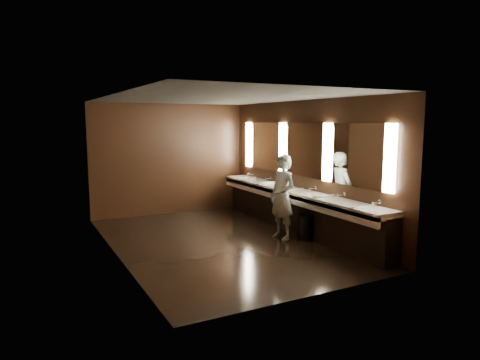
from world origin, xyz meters
The scene contains 10 objects.
floor centered at (0.00, 0.00, 0.00)m, with size 6.00×6.00×0.00m, color black.
ceiling centered at (0.00, 0.00, 2.80)m, with size 4.00×6.00×0.02m, color #2D2D2B.
wall_back centered at (0.00, 3.00, 1.40)m, with size 4.00×0.02×2.80m, color black.
wall_front centered at (0.00, -3.00, 1.40)m, with size 4.00×0.02×2.80m, color black.
wall_left centered at (-2.00, 0.00, 1.40)m, with size 0.02×6.00×2.80m, color black.
wall_right centered at (2.00, 0.00, 1.40)m, with size 0.02×6.00×2.80m, color black.
sink_counter centered at (1.79, 0.00, 0.50)m, with size 0.55×5.40×1.01m.
mirror_band centered at (1.98, 0.00, 1.75)m, with size 0.06×5.03×1.15m.
person centered at (1.21, -0.37, 0.85)m, with size 0.62×0.41×1.70m, color #82ACC1.
trash_bin centered at (1.58, -0.68, 0.25)m, with size 0.32×0.32×0.50m, color black.
Camera 1 is at (-3.48, -7.45, 2.35)m, focal length 32.00 mm.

